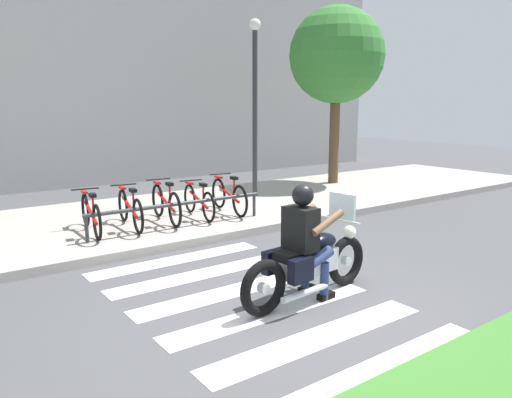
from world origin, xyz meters
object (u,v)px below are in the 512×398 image
(bicycle_2, at_px, (166,204))
(street_lamp, at_px, (255,94))
(bicycle_3, at_px, (199,201))
(bike_rack, at_px, (179,206))
(motorcycle, at_px, (309,263))
(rider, at_px, (305,234))
(bicycle_1, at_px, (130,209))
(bicycle_0, at_px, (91,214))
(bicycle_4, at_px, (229,196))
(tree_near_rack, at_px, (337,56))

(bicycle_2, distance_m, street_lamp, 3.87)
(bicycle_3, height_order, bike_rack, bicycle_3)
(motorcycle, height_order, rider, rider)
(motorcycle, relative_size, bicycle_1, 1.27)
(bicycle_0, height_order, bicycle_3, bicycle_0)
(bike_rack, bearing_deg, bicycle_4, 21.22)
(motorcycle, xyz_separation_m, street_lamp, (3.08, 5.40, 2.15))
(bike_rack, height_order, street_lamp, street_lamp)
(motorcycle, bearing_deg, bicycle_2, 88.77)
(motorcycle, relative_size, street_lamp, 0.50)
(tree_near_rack, bearing_deg, bicycle_4, -160.54)
(bicycle_1, xyz_separation_m, bike_rack, (0.71, -0.55, 0.07))
(bike_rack, bearing_deg, motorcycle, -91.41)
(tree_near_rack, bearing_deg, bicycle_0, -167.65)
(bicycle_0, distance_m, street_lamp, 5.06)
(bicycle_4, bearing_deg, bicycle_2, -179.99)
(motorcycle, distance_m, street_lamp, 6.58)
(tree_near_rack, bearing_deg, bicycle_2, -164.86)
(bike_rack, bearing_deg, bicycle_2, 89.95)
(bicycle_0, distance_m, bicycle_2, 1.43)
(bike_rack, relative_size, tree_near_rack, 0.69)
(street_lamp, bearing_deg, bicycle_3, -151.45)
(bicycle_2, relative_size, tree_near_rack, 0.33)
(bicycle_1, xyz_separation_m, bicycle_2, (0.71, -0.00, 0.02))
(bicycle_2, bearing_deg, bicycle_3, 0.12)
(motorcycle, xyz_separation_m, bicycle_2, (0.09, 4.16, 0.05))
(bicycle_2, bearing_deg, tree_near_rack, 15.14)
(street_lamp, relative_size, tree_near_rack, 0.86)
(bicycle_4, bearing_deg, bicycle_0, 179.98)
(bicycle_1, distance_m, bicycle_4, 2.14)
(rider, distance_m, street_lamp, 6.51)
(rider, distance_m, tree_near_rack, 8.98)
(bicycle_3, relative_size, street_lamp, 0.37)
(motorcycle, relative_size, tree_near_rack, 0.43)
(rider, relative_size, bicycle_4, 0.87)
(bicycle_0, height_order, bicycle_1, bicycle_1)
(bicycle_0, bearing_deg, tree_near_rack, 12.35)
(bicycle_0, height_order, bicycle_4, bicycle_4)
(tree_near_rack, bearing_deg, street_lamp, -172.60)
(motorcycle, height_order, tree_near_rack, tree_near_rack)
(motorcycle, relative_size, bicycle_2, 1.28)
(motorcycle, distance_m, tree_near_rack, 9.05)
(street_lamp, height_order, tree_near_rack, tree_near_rack)
(bicycle_3, bearing_deg, bike_rack, -142.12)
(motorcycle, relative_size, bicycle_4, 1.28)
(bicycle_1, distance_m, bike_rack, 0.90)
(bicycle_1, height_order, tree_near_rack, tree_near_rack)
(bicycle_2, xyz_separation_m, street_lamp, (2.99, 1.24, 2.11))
(bicycle_0, bearing_deg, bicycle_3, 0.01)
(bike_rack, bearing_deg, tree_near_rack, 19.88)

